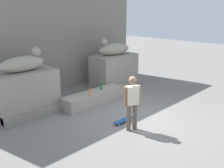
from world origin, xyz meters
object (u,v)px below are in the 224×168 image
Objects in this scene: bottle_orange at (90,93)px; statue_reclining_left at (23,63)px; skateboard at (124,120)px; skater at (132,101)px; statue_reclining_right at (113,49)px; bottle_green at (101,86)px.

statue_reclining_left is at bearing 143.75° from bottle_orange.
bottle_orange is (0.03, 1.69, 0.53)m from skateboard.
skater reaches higher than bottle_orange.
statue_reclining_right is at bearing 76.63° from skater.
statue_reclining_right is 5.08× the size of bottle_green.
statue_reclining_right reaches higher than bottle_green.
bottle_green is (2.59, -1.06, -1.14)m from statue_reclining_left.
skater is 2.70m from bottle_green.
statue_reclining_right is 4.62m from skater.
statue_reclining_right is at bearing 26.83° from bottle_orange.
skater is 2.09× the size of skateboard.
statue_reclining_left is 3.02m from bottle_green.
statue_reclining_left is 0.96× the size of skater.
statue_reclining_left is at bearing 157.71° from bottle_green.
skateboard is (1.75, -2.99, -1.70)m from statue_reclining_left.
statue_reclining_left is 3.92m from skater.
skater is at bearing 62.11° from statue_reclining_right.
statue_reclining_right reaches higher than skater.
bottle_green is at bearing 16.73° from bottle_orange.
skater reaches higher than bottle_green.
statue_reclining_right is 2.10× the size of skateboard.
bottle_orange is 0.85m from bottle_green.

